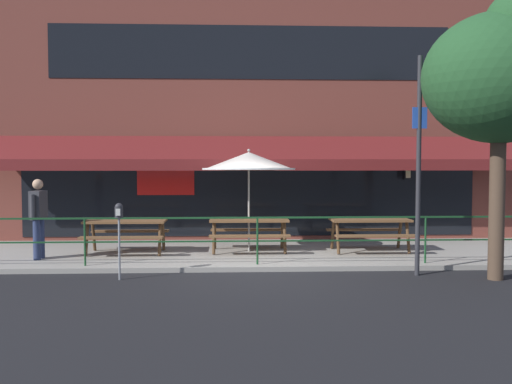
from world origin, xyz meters
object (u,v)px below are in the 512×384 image
(picnic_table_left, at_px, (126,227))
(picnic_table_right, at_px, (370,225))
(patio_umbrella_centre, at_px, (249,162))
(street_tree_curbside, at_px, (506,70))
(street_sign_pole, at_px, (419,163))
(parking_meter_near, at_px, (119,218))
(picnic_table_centre, at_px, (249,226))
(pedestrian_walking, at_px, (38,214))

(picnic_table_left, xyz_separation_m, picnic_table_right, (5.58, 0.04, 0.00))
(picnic_table_left, xyz_separation_m, patio_umbrella_centre, (2.79, 0.20, 1.47))
(patio_umbrella_centre, bearing_deg, street_tree_curbside, -32.87)
(picnic_table_right, distance_m, street_sign_pole, 2.72)
(picnic_table_right, xyz_separation_m, street_sign_pole, (0.36, -2.28, 1.44))
(parking_meter_near, bearing_deg, picnic_table_centre, 45.85)
(picnic_table_centre, height_order, patio_umbrella_centre, patio_umbrella_centre)
(patio_umbrella_centre, bearing_deg, pedestrian_walking, -169.44)
(picnic_table_left, relative_size, street_sign_pole, 0.43)
(picnic_table_right, bearing_deg, picnic_table_centre, 178.01)
(patio_umbrella_centre, bearing_deg, parking_meter_near, -133.44)
(pedestrian_walking, distance_m, street_tree_curbside, 9.72)
(pedestrian_walking, height_order, street_sign_pole, street_sign_pole)
(picnic_table_left, height_order, pedestrian_walking, pedestrian_walking)
(pedestrian_walking, relative_size, street_tree_curbside, 0.32)
(picnic_table_left, xyz_separation_m, pedestrian_walking, (-1.73, -0.64, 0.35))
(picnic_table_left, relative_size, street_tree_curbside, 0.34)
(picnic_table_centre, distance_m, picnic_table_right, 2.79)
(parking_meter_near, relative_size, street_sign_pole, 0.34)
(picnic_table_right, xyz_separation_m, pedestrian_walking, (-7.31, -0.68, 0.35))
(picnic_table_centre, distance_m, patio_umbrella_centre, 1.48)
(pedestrian_walking, bearing_deg, picnic_table_right, 5.33)
(street_sign_pole, bearing_deg, picnic_table_centre, 142.98)
(picnic_table_centre, relative_size, street_sign_pole, 0.43)
(picnic_table_centre, relative_size, patio_umbrella_centre, 0.76)
(picnic_table_left, height_order, street_tree_curbside, street_tree_curbside)
(picnic_table_right, bearing_deg, patio_umbrella_centre, 176.71)
(parking_meter_near, relative_size, street_tree_curbside, 0.27)
(street_sign_pole, bearing_deg, parking_meter_near, -178.28)
(picnic_table_left, distance_m, pedestrian_walking, 1.88)
(patio_umbrella_centre, height_order, street_sign_pole, street_sign_pole)
(street_sign_pole, bearing_deg, picnic_table_right, 99.05)
(picnic_table_left, bearing_deg, street_sign_pole, -20.67)
(pedestrian_walking, xyz_separation_m, street_sign_pole, (7.67, -1.60, 1.09))
(picnic_table_left, height_order, picnic_table_right, same)
(picnic_table_left, distance_m, street_tree_curbside, 8.44)
(picnic_table_left, relative_size, picnic_table_centre, 1.00)
(picnic_table_left, height_order, patio_umbrella_centre, patio_umbrella_centre)
(patio_umbrella_centre, relative_size, street_sign_pole, 0.57)
(pedestrian_walking, relative_size, street_sign_pole, 0.41)
(street_sign_pole, height_order, street_tree_curbside, street_tree_curbside)
(patio_umbrella_centre, height_order, street_tree_curbside, street_tree_curbside)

